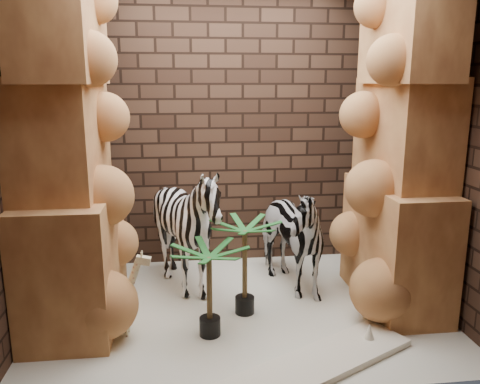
{
  "coord_description": "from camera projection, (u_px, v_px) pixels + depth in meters",
  "views": [
    {
      "loc": [
        -0.49,
        -3.95,
        2.0
      ],
      "look_at": [
        0.02,
        0.15,
        1.04
      ],
      "focal_mm": 36.11,
      "sensor_mm": 36.0,
      "label": 1
    }
  ],
  "objects": [
    {
      "name": "floor",
      "position": [
        240.0,
        309.0,
        4.33
      ],
      "size": [
        3.5,
        3.5,
        0.0
      ],
      "primitive_type": "plane",
      "color": "beige",
      "rests_on": "ground"
    },
    {
      "name": "wall_back",
      "position": [
        226.0,
        128.0,
        5.2
      ],
      "size": [
        3.5,
        0.0,
        3.5
      ],
      "primitive_type": "plane",
      "rotation": [
        1.57,
        0.0,
        0.0
      ],
      "color": "black",
      "rests_on": "ground"
    },
    {
      "name": "wall_front",
      "position": [
        267.0,
        169.0,
        2.78
      ],
      "size": [
        3.5,
        0.0,
        3.5
      ],
      "primitive_type": "plane",
      "rotation": [
        -1.57,
        0.0,
        0.0
      ],
      "color": "black",
      "rests_on": "ground"
    },
    {
      "name": "wall_left",
      "position": [
        19.0,
        146.0,
        3.79
      ],
      "size": [
        0.0,
        3.0,
        3.0
      ],
      "primitive_type": "plane",
      "rotation": [
        1.57,
        0.0,
        1.57
      ],
      "color": "black",
      "rests_on": "ground"
    },
    {
      "name": "wall_right",
      "position": [
        439.0,
        139.0,
        4.2
      ],
      "size": [
        0.0,
        3.0,
        3.0
      ],
      "primitive_type": "plane",
      "rotation": [
        1.57,
        0.0,
        -1.57
      ],
      "color": "black",
      "rests_on": "ground"
    },
    {
      "name": "rock_pillar_left",
      "position": [
        65.0,
        145.0,
        3.83
      ],
      "size": [
        0.68,
        1.3,
        3.0
      ],
      "primitive_type": null,
      "color": "tan",
      "rests_on": "floor"
    },
    {
      "name": "rock_pillar_right",
      "position": [
        403.0,
        140.0,
        4.16
      ],
      "size": [
        0.58,
        1.25,
        3.0
      ],
      "primitive_type": null,
      "color": "tan",
      "rests_on": "floor"
    },
    {
      "name": "zebra_right",
      "position": [
        284.0,
        226.0,
        4.64
      ],
      "size": [
        0.88,
        1.2,
        1.27
      ],
      "primitive_type": "imported",
      "rotation": [
        0.0,
        0.0,
        0.31
      ],
      "color": "white",
      "rests_on": "floor"
    },
    {
      "name": "zebra_left",
      "position": [
        188.0,
        235.0,
        4.55
      ],
      "size": [
        1.43,
        1.57,
        1.16
      ],
      "primitive_type": "imported",
      "rotation": [
        0.0,
        0.0,
        -0.38
      ],
      "color": "white",
      "rests_on": "floor"
    },
    {
      "name": "giraffe_toy",
      "position": [
        114.0,
        293.0,
        3.81
      ],
      "size": [
        0.38,
        0.15,
        0.72
      ],
      "primitive_type": null,
      "rotation": [
        0.0,
        0.0,
        -0.07
      ],
      "color": "beige",
      "rests_on": "floor"
    },
    {
      "name": "palm_front",
      "position": [
        245.0,
        267.0,
        4.16
      ],
      "size": [
        0.36,
        0.36,
        0.86
      ],
      "primitive_type": null,
      "color": "#1B4E1E",
      "rests_on": "floor"
    },
    {
      "name": "palm_back",
      "position": [
        209.0,
        291.0,
        3.8
      ],
      "size": [
        0.36,
        0.36,
        0.76
      ],
      "primitive_type": null,
      "color": "#1B4E1E",
      "rests_on": "floor"
    },
    {
      "name": "surfboard",
      "position": [
        313.0,
        366.0,
        3.42
      ],
      "size": [
        1.66,
        1.14,
        0.05
      ],
      "primitive_type": "cube",
      "rotation": [
        0.0,
        0.0,
        0.49
      ],
      "color": "#EEE6CD",
      "rests_on": "floor"
    }
  ]
}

